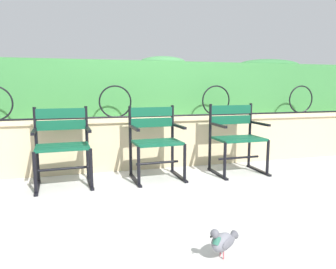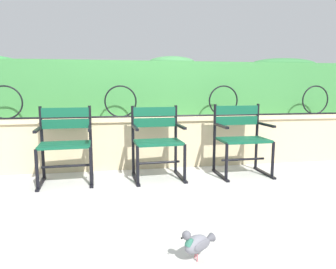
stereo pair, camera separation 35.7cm
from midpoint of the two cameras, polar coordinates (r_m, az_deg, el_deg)
name	(u,v)px [view 1 (the left image)]	position (r m, az deg, el deg)	size (l,w,h in m)	color
ground_plane	(170,184)	(3.60, -2.45, -8.94)	(60.00, 60.00, 0.00)	#B7B5AF
stone_wall	(152,141)	(4.36, -5.17, -1.20)	(8.19, 0.41, 0.68)	#C6B289
iron_arch_fence	(123,105)	(4.17, -10.52, 5.28)	(7.64, 0.02, 0.42)	black
hedge_row	(144,86)	(4.79, -6.42, 8.59)	(8.03, 0.66, 0.85)	#387A3D
park_chair_left	(62,144)	(3.73, -21.09, -1.56)	(0.62, 0.55, 0.86)	#0F4C33
park_chair_centre	(155,140)	(3.76, -4.98, -0.96)	(0.60, 0.54, 0.86)	#0F4C33
park_chair_right	(236,136)	(4.07, 9.77, -0.25)	(0.63, 0.53, 0.87)	#0F4C33
pigeon_near_chairs	(223,241)	(2.13, 4.86, -18.64)	(0.26, 0.20, 0.22)	slate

